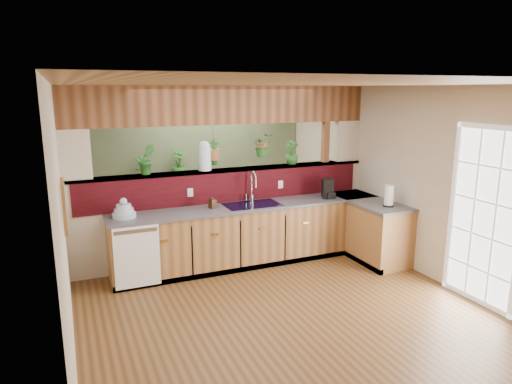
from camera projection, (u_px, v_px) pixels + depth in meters
name	position (u px, v px, depth m)	size (l,w,h in m)	color
ground	(263.00, 291.00, 5.91)	(4.60, 7.00, 0.01)	#57371A
ceiling	(264.00, 85.00, 5.34)	(4.60, 7.00, 0.01)	brown
wall_back	(189.00, 156.00, 8.77)	(4.60, 0.02, 2.60)	beige
wall_left	(62.00, 212.00, 4.74)	(0.02, 7.00, 2.60)	beige
wall_right	(411.00, 179.00, 6.51)	(0.02, 7.00, 2.60)	beige
pass_through_partition	(229.00, 182.00, 6.87)	(4.60, 0.21, 2.60)	beige
pass_through_ledge	(227.00, 170.00, 6.82)	(4.60, 0.21, 0.04)	brown
header_beam	(226.00, 105.00, 6.61)	(4.60, 0.15, 0.55)	brown
sage_backwall	(190.00, 156.00, 8.75)	(4.55, 0.02, 2.55)	#586B49
countertop	(290.00, 231.00, 6.91)	(4.14, 1.52, 0.90)	brown
dishwasher	(137.00, 257.00, 5.84)	(0.58, 0.03, 0.82)	white
navy_sink	(252.00, 210.00, 6.70)	(0.82, 0.50, 0.18)	black
french_door	(484.00, 219.00, 5.39)	(0.06, 1.02, 2.16)	white
framed_print	(64.00, 206.00, 3.98)	(0.04, 0.35, 0.45)	brown
faucet	(252.00, 185.00, 6.80)	(0.21, 0.21, 0.47)	#B7B7B2
dish_stack	(124.00, 211.00, 5.98)	(0.31, 0.31, 0.27)	#AABDDB
soap_dispenser	(212.00, 202.00, 6.46)	(0.09, 0.09, 0.19)	#3A2515
coffee_maker	(328.00, 189.00, 7.08)	(0.16, 0.27, 0.30)	black
paper_towel	(389.00, 196.00, 6.55)	(0.16, 0.16, 0.33)	black
glass_jar	(205.00, 156.00, 6.64)	(0.19, 0.19, 0.43)	silver
ledge_plant_left	(147.00, 159.00, 6.32)	(0.24, 0.19, 0.43)	#21551D
ledge_plant_right	(292.00, 153.00, 7.20)	(0.21, 0.21, 0.37)	#21551D
hanging_plant_a	(213.00, 144.00, 6.65)	(0.24, 0.21, 0.51)	brown
hanging_plant_b	(262.00, 135.00, 6.93)	(0.34, 0.30, 0.46)	brown
shelving_console	(167.00, 202.00, 8.52)	(1.32, 0.35, 0.88)	black
shelf_plant_a	(142.00, 168.00, 8.21)	(0.24, 0.16, 0.46)	#21551D
shelf_plant_b	(179.00, 164.00, 8.46)	(0.29, 0.29, 0.52)	#21551D
floor_plant	(278.00, 210.00, 8.36)	(0.71, 0.61, 0.79)	#21551D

